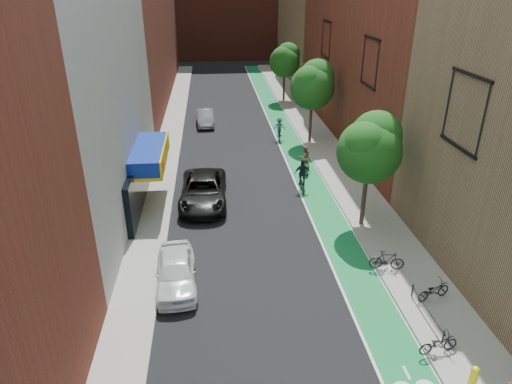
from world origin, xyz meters
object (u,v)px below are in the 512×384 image
object	(u,v)px
parked_car_black	(203,191)
cyclist_lane_mid	(302,179)
parked_car_white	(176,271)
cyclist_lane_near	(305,162)
parked_car_silver	(205,117)
fire_hydrant	(474,376)
cyclist_lane_far	(279,130)

from	to	relation	value
parked_car_black	cyclist_lane_mid	xyz separation A→B (m)	(6.29, 1.12, 0.02)
parked_car_white	parked_car_black	size ratio (longest dim) A/B	0.73
parked_car_white	cyclist_lane_near	xyz separation A→B (m)	(8.18, 12.10, 0.09)
parked_car_black	parked_car_silver	bearing A→B (deg)	91.48
parked_car_black	fire_hydrant	bearing A→B (deg)	-57.05
parked_car_white	cyclist_lane_near	distance (m)	14.60
parked_car_white	parked_car_silver	bearing A→B (deg)	83.24
parked_car_silver	fire_hydrant	bearing A→B (deg)	-76.60
parked_car_silver	fire_hydrant	size ratio (longest dim) A/B	5.20
cyclist_lane_far	fire_hydrant	distance (m)	26.26
parked_car_white	cyclist_lane_near	bearing A→B (deg)	52.17
cyclist_lane_mid	fire_hydrant	size ratio (longest dim) A/B	2.57
parked_car_silver	fire_hydrant	xyz separation A→B (m)	(8.88, -31.10, -0.12)
fire_hydrant	parked_car_white	bearing A→B (deg)	146.46
parked_car_silver	cyclist_lane_near	bearing A→B (deg)	-63.16
parked_car_white	cyclist_lane_far	size ratio (longest dim) A/B	2.23
cyclist_lane_near	cyclist_lane_far	distance (m)	7.32
cyclist_lane_near	cyclist_lane_mid	xyz separation A→B (m)	(-0.71, -2.85, 0.02)
cyclist_lane_mid	cyclist_lane_far	bearing A→B (deg)	-88.54
fire_hydrant	cyclist_lane_near	bearing A→B (deg)	95.99
parked_car_black	parked_car_white	bearing A→B (deg)	-96.42
parked_car_white	fire_hydrant	distance (m)	12.18
parked_car_silver	cyclist_lane_far	size ratio (longest dim) A/B	2.18
cyclist_lane_mid	parked_car_white	bearing A→B (deg)	52.54
cyclist_lane_mid	cyclist_lane_near	bearing A→B (deg)	-102.46
cyclist_lane_mid	parked_car_silver	bearing A→B (deg)	-66.24
parked_car_black	parked_car_silver	world-z (taller)	parked_car_black
parked_car_silver	cyclist_lane_near	size ratio (longest dim) A/B	2.13
fire_hydrant	cyclist_lane_mid	bearing A→B (deg)	99.52
parked_car_silver	cyclist_lane_mid	distance (m)	16.34
parked_car_white	fire_hydrant	size ratio (longest dim) A/B	5.31
parked_car_white	fire_hydrant	world-z (taller)	parked_car_white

